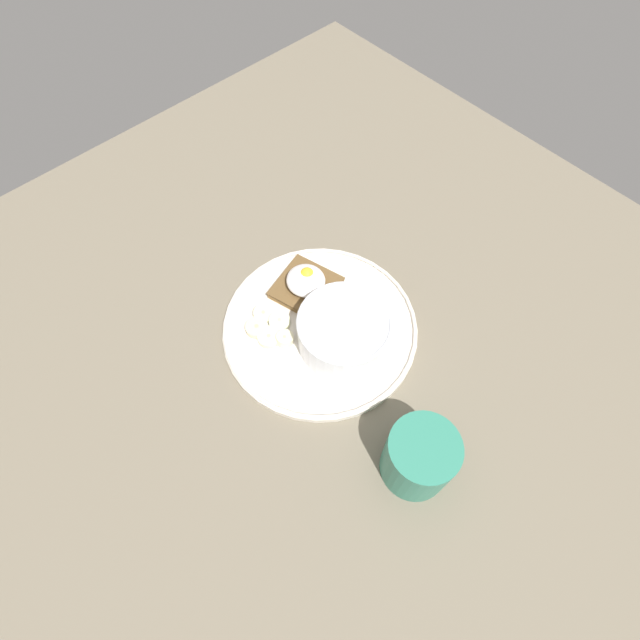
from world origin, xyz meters
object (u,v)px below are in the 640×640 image
Objects in this scene: banana_slice_left at (269,337)px; banana_slice_back at (263,314)px; oatmeal_bowl at (344,332)px; banana_slice_front at (280,321)px; toast_slice at (306,287)px; poached_egg at (306,280)px; banana_slice_right at (257,328)px; coffee_mug at (419,457)px; banana_slice_inner at (285,339)px.

banana_slice_back is (-3.70, 1.99, 0.10)cm from banana_slice_left.
oatmeal_bowl is 10.44cm from banana_slice_front.
oatmeal_bowl is 11.15cm from toast_slice.
oatmeal_bowl is at bearing 26.58° from banana_slice_back.
banana_slice_front and banana_slice_back have the same top height.
poached_egg is at bearing 105.63° from banana_slice_left.
banana_slice_right is (0.29, -10.32, -2.26)cm from poached_egg.
coffee_mug is (31.16, 0.02, 3.34)cm from banana_slice_back.
banana_slice_inner is at bearing 22.63° from banana_slice_right.
coffee_mug reaches higher than banana_slice_front.
banana_slice_inner is at bearing 39.05° from banana_slice_left.
banana_slice_left is at bearing -74.48° from toast_slice.
banana_slice_right is 1.24× the size of banana_slice_inner.
banana_slice_left is at bearing -140.95° from banana_slice_inner.
banana_slice_back is (-2.75, -0.90, -0.04)cm from banana_slice_front.
oatmeal_bowl is at bearing 163.46° from coffee_mug.
toast_slice is 2.01cm from poached_egg.
coffee_mug is at bearing 4.19° from banana_slice_left.
banana_slice_left is (0.95, -2.89, -0.14)cm from banana_slice_front.
banana_slice_right is at bearing -175.59° from coffee_mug.
oatmeal_bowl is 1.42× the size of coffee_mug.
oatmeal_bowl is 2.22× the size of poached_egg.
banana_slice_inner is (1.88, 1.53, 0.23)cm from banana_slice_left.
banana_slice_front is at bearing 154.27° from banana_slice_inner.
banana_slice_left is 0.51× the size of coffee_mug.
banana_slice_front is 1.35× the size of banana_slice_inner.
oatmeal_bowl is 13.47cm from banana_slice_right.
poached_egg is 7.66cm from banana_slice_front.
banana_slice_right is at bearing -173.13° from banana_slice_left.
poached_egg reaches higher than banana_slice_inner.
oatmeal_bowl reaches higher than banana_slice_inner.
coffee_mug reaches higher than poached_egg.
banana_slice_left is 27.75cm from coffee_mug.
banana_slice_right is at bearing -115.98° from banana_slice_front.
poached_egg reaches higher than toast_slice.
coffee_mug reaches higher than oatmeal_bowl.
oatmeal_bowl is at bearing 28.98° from banana_slice_front.
banana_slice_inner is (2.83, -1.37, 0.09)cm from banana_slice_front.
toast_slice is at bearing 118.89° from banana_slice_inner.
oatmeal_bowl is at bearing 44.58° from banana_slice_left.
oatmeal_bowl is 1.22× the size of toast_slice.
coffee_mug reaches higher than banana_slice_left.
banana_slice_inner reaches higher than banana_slice_back.
banana_slice_left is at bearing -71.84° from banana_slice_front.
toast_slice is at bearing 165.27° from coffee_mug.
coffee_mug reaches higher than banana_slice_right.
banana_slice_inner is at bearing -61.11° from toast_slice.
toast_slice is at bearing 91.44° from banana_slice_right.
toast_slice is 3.21× the size of banana_slice_inner.
banana_slice_back is at bearing -96.71° from toast_slice.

